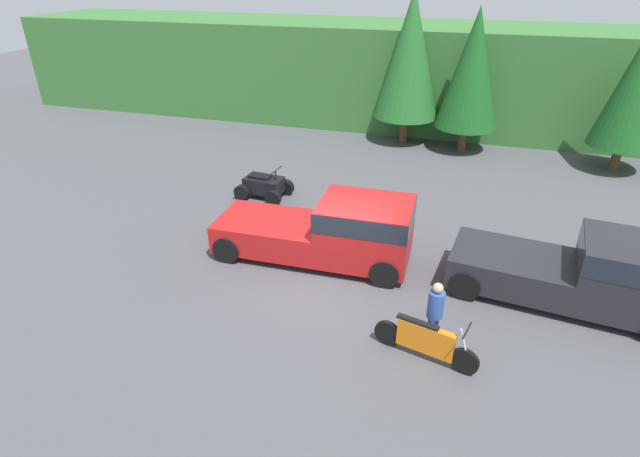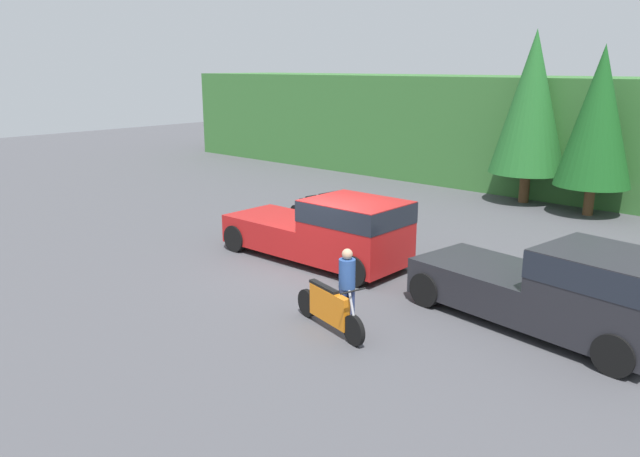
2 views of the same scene
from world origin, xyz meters
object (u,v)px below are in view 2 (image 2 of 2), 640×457
(rider_person, at_px, (347,284))
(pickup_truck_red, at_px, (331,229))
(dirt_bike, at_px, (329,309))
(pickup_truck_second, at_px, (564,288))
(quad_atv, at_px, (320,209))

(rider_person, bearing_deg, pickup_truck_red, 155.55)
(dirt_bike, distance_m, rider_person, 0.64)
(pickup_truck_second, xyz_separation_m, rider_person, (-3.54, -2.68, -0.08))
(dirt_bike, xyz_separation_m, quad_atv, (-6.61, 6.89, -0.04))
(dirt_bike, bearing_deg, pickup_truck_second, 54.59)
(pickup_truck_red, xyz_separation_m, rider_person, (3.10, -2.95, -0.08))
(pickup_truck_second, height_order, quad_atv, pickup_truck_second)
(pickup_truck_second, height_order, dirt_bike, pickup_truck_second)
(quad_atv, height_order, rider_person, rider_person)
(pickup_truck_red, height_order, pickup_truck_second, same)
(pickup_truck_second, distance_m, rider_person, 4.44)
(pickup_truck_red, relative_size, quad_atv, 2.87)
(pickup_truck_red, bearing_deg, pickup_truck_second, -3.27)
(rider_person, bearing_deg, dirt_bike, -84.53)
(dirt_bike, height_order, rider_person, rider_person)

